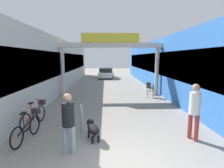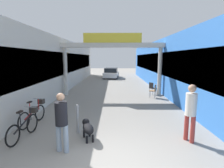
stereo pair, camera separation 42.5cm
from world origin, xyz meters
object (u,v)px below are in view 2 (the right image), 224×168
pedestrian_with_dog (61,119)px  bollard_post_metal (78,119)px  bicycle_red_second (34,113)px  cafe_chair_black_farther (152,87)px  bicycle_black_nearest (25,125)px  pedestrian_companion (191,109)px  parked_car_white (111,73)px  dog_on_leash (88,128)px  cafe_chair_wood_nearer (154,90)px

pedestrian_with_dog → bollard_post_metal: pedestrian_with_dog is taller
bicycle_red_second → cafe_chair_black_farther: bearing=43.3°
bicycle_black_nearest → bicycle_red_second: 1.25m
pedestrian_with_dog → cafe_chair_black_farther: size_ratio=1.92×
pedestrian_companion → cafe_chair_black_farther: pedestrian_companion is taller
bollard_post_metal → parked_car_white: 17.05m
pedestrian_with_dog → dog_on_leash: pedestrian_with_dog is taller
dog_on_leash → bicycle_red_second: 2.72m
pedestrian_companion → bicycle_black_nearest: pedestrian_companion is taller
cafe_chair_black_farther → parked_car_white: bearing=106.5°
pedestrian_companion → dog_on_leash: pedestrian_companion is taller
bicycle_black_nearest → cafe_chair_black_farther: size_ratio=1.89×
cafe_chair_wood_nearer → parked_car_white: parked_car_white is taller
pedestrian_with_dog → parked_car_white: size_ratio=0.41×
dog_on_leash → parked_car_white: 17.48m
bicycle_black_nearest → bicycle_red_second: (-0.26, 1.22, 0.00)m
bicycle_red_second → bollard_post_metal: 2.14m
pedestrian_with_dog → cafe_chair_black_farther: (4.23, 7.78, -0.44)m
pedestrian_companion → bicycle_red_second: size_ratio=1.11×
dog_on_leash → bicycle_black_nearest: size_ratio=0.52×
bicycle_black_nearest → bollard_post_metal: size_ratio=1.60×
pedestrian_with_dog → bicycle_black_nearest: bearing=149.0°
bicycle_black_nearest → cafe_chair_wood_nearer: bicycle_black_nearest is taller
parked_car_white → cafe_chair_black_farther: bearing=-73.5°
cafe_chair_wood_nearer → bicycle_black_nearest: bearing=-133.7°
bollard_post_metal → cafe_chair_black_farther: 7.68m
pedestrian_companion → cafe_chair_black_farther: size_ratio=2.08×
pedestrian_companion → cafe_chair_black_farther: 7.14m
pedestrian_companion → cafe_chair_black_farther: (0.36, 7.11, -0.53)m
parked_car_white → cafe_chair_wood_nearer: bearing=-75.3°
bicycle_black_nearest → dog_on_leash: bearing=-2.8°
bicycle_red_second → pedestrian_companion: bearing=-14.5°
bollard_post_metal → cafe_chair_wood_nearer: size_ratio=1.18×
cafe_chair_wood_nearer → pedestrian_companion: bearing=-92.4°
pedestrian_companion → dog_on_leash: 3.35m
dog_on_leash → bicycle_black_nearest: 2.11m
pedestrian_with_dog → cafe_chair_wood_nearer: bearing=58.8°
bicycle_red_second → bollard_post_metal: bollard_post_metal is taller
pedestrian_companion → bollard_post_metal: 3.78m
pedestrian_with_dog → pedestrian_companion: (3.87, 0.67, 0.09)m
pedestrian_companion → bicycle_black_nearest: 5.43m
dog_on_leash → parked_car_white: (0.53, 17.47, 0.26)m
pedestrian_companion → cafe_chair_wood_nearer: bearing=87.6°
pedestrian_with_dog → dog_on_leash: size_ratio=1.97×
pedestrian_companion → dog_on_leash: bearing=177.7°
dog_on_leash → bollard_post_metal: (-0.42, 0.45, 0.15)m
bicycle_black_nearest → bicycle_red_second: bearing=102.1°
pedestrian_with_dog → pedestrian_companion: size_ratio=0.93×
cafe_chair_black_farther → parked_car_white: size_ratio=0.22×
dog_on_leash → cafe_chair_wood_nearer: cafe_chair_wood_nearer is taller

